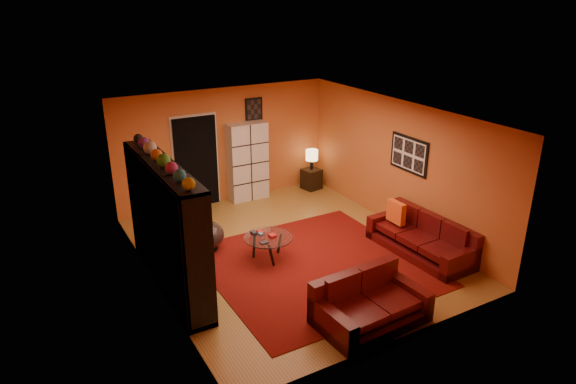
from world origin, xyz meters
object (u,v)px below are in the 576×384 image
entertainment_unit (166,226)px  loveseat (367,303)px  tv (170,229)px  side_table (311,179)px  sofa (424,238)px  bowl_chair (206,235)px  coffee_table (268,239)px  table_lamp (312,156)px  storage_cabinet (247,161)px

entertainment_unit → loveseat: bearing=-47.6°
tv → side_table: (4.31, 2.64, -0.75)m
sofa → side_table: bearing=88.6°
sofa → bowl_chair: 4.04m
coffee_table → bowl_chair: size_ratio=1.30×
side_table → table_lamp: bearing=180.0°
storage_cabinet → sofa: bearing=-67.4°
loveseat → side_table: 5.46m
entertainment_unit → bowl_chair: size_ratio=4.43×
sofa → table_lamp: table_lamp is taller
table_lamp → bowl_chair: bearing=-152.6°
bowl_chair → table_lamp: (3.42, 1.77, 0.55)m
loveseat → storage_cabinet: storage_cabinet is taller
storage_cabinet → side_table: (1.62, -0.20, -0.65)m
sofa → table_lamp: size_ratio=4.28×
storage_cabinet → table_lamp: size_ratio=3.67×
sofa → coffee_table: size_ratio=2.39×
entertainment_unit → tv: bearing=-34.6°
side_table → table_lamp: (-0.00, 0.00, 0.60)m
entertainment_unit → table_lamp: bearing=30.8°
sofa → coffee_table: 2.88m
storage_cabinet → table_lamp: storage_cabinet is taller
sofa → loveseat: size_ratio=1.27×
loveseat → table_lamp: size_ratio=3.37×
entertainment_unit → side_table: bearing=30.8°
entertainment_unit → storage_cabinet: bearing=45.6°
loveseat → bowl_chair: bearing=18.0°
sofa → side_table: size_ratio=4.20×
loveseat → coffee_table: 2.39m
loveseat → table_lamp: bearing=-26.5°
table_lamp → side_table: bearing=0.0°
entertainment_unit → table_lamp: entertainment_unit is taller
side_table → table_lamp: 0.60m
sofa → side_table: (-0.05, 3.85, -0.04)m
tv → coffee_table: 1.84m
tv → bowl_chair: 1.43m
coffee_table → entertainment_unit: bearing=177.8°
loveseat → storage_cabinet: size_ratio=0.92×
entertainment_unit → storage_cabinet: 3.92m
tv → entertainment_unit: bearing=55.4°
bowl_chair → side_table: bearing=27.4°
entertainment_unit → bowl_chair: bearing=41.4°
coffee_table → table_lamp: size_ratio=1.79×
tv → table_lamp: (4.31, 2.64, -0.15)m
tv → loveseat: 3.29m
loveseat → storage_cabinet: bearing=-9.2°
loveseat → table_lamp: 5.49m
table_lamp → loveseat: bearing=-113.3°
storage_cabinet → entertainment_unit: bearing=-134.2°
sofa → bowl_chair: (-3.47, 2.08, 0.01)m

